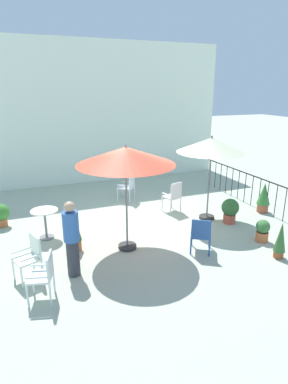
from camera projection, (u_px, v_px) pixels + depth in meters
The scene contains 18 objects.
ground_plane at pixel (143, 225), 9.03m from camera, with size 60.00×60.00×0.00m, color #AEB79E.
villa_facade at pixel (97, 114), 12.57m from camera, with size 10.37×0.30×5.40m, color white.
terrace_railing at pixel (256, 187), 10.15m from camera, with size 0.03×5.63×1.01m.
patio_umbrella_0 at pixel (126, 157), 7.04m from camera, with size 2.23×2.23×2.52m.
patio_umbrella_1 at pixel (211, 146), 8.80m from camera, with size 1.91×1.91×2.44m.
cafe_table_0 at pixel (45, 219), 8.09m from camera, with size 0.68×0.68×0.76m.
patio_chair_0 at pixel (173, 195), 9.80m from camera, with size 0.55×0.54×0.96m.
patio_chair_1 at pixel (44, 273), 5.70m from camera, with size 0.53×0.55×0.91m.
patio_chair_2 at pixel (30, 255), 6.33m from camera, with size 0.58×0.59×0.93m.
patio_chair_3 at pixel (128, 185), 10.79m from camera, with size 0.67×0.67×0.98m.
patio_chair_4 at pixel (201, 233), 7.37m from camera, with size 0.65×0.67×0.88m.
potted_plant_0 at pixel (1, 214), 8.81m from camera, with size 0.46×0.46×0.65m.
potted_plant_1 at pixel (230, 210), 9.05m from camera, with size 0.49×0.49×0.71m.
potted_plant_2 at pixel (75, 232), 7.48m from camera, with size 0.28×0.28×0.89m.
potted_plant_3 at pixel (264, 197), 9.82m from camera, with size 0.40×0.40×0.93m.
potted_plant_4 at pixel (263, 230), 7.99m from camera, with size 0.34×0.34×0.57m.
potted_plant_5 at pixel (281, 240), 7.16m from camera, with size 0.26×0.26×0.86m.
standing_person at pixel (72, 238), 6.39m from camera, with size 0.44×0.44×1.60m.
Camera 1 is at (-3.01, -7.72, 3.69)m, focal length 29.99 mm.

